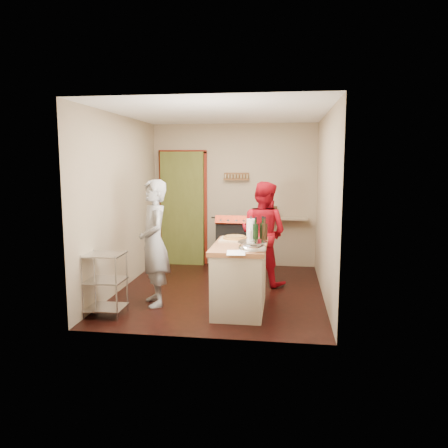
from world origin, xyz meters
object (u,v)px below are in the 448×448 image
(stove, at_px, (234,244))
(person_stripe, at_px, (154,243))
(wire_shelving, at_px, (105,281))
(island, at_px, (240,275))
(person_red, at_px, (263,233))

(stove, height_order, person_stripe, person_stripe)
(wire_shelving, xyz_separation_m, person_stripe, (0.50, 0.49, 0.40))
(island, bearing_deg, wire_shelving, -165.12)
(wire_shelving, xyz_separation_m, person_red, (1.89, 1.72, 0.37))
(wire_shelving, bearing_deg, person_stripe, 44.97)
(wire_shelving, distance_m, person_red, 2.58)
(stove, relative_size, person_stripe, 0.60)
(island, distance_m, person_stripe, 1.22)
(island, bearing_deg, person_stripe, 177.29)
(island, xyz_separation_m, person_red, (0.23, 1.28, 0.35))
(island, bearing_deg, stove, 98.53)
(island, height_order, person_red, person_red)
(stove, xyz_separation_m, wire_shelving, (-1.33, -2.62, -0.01))
(stove, distance_m, wire_shelving, 2.94)
(stove, distance_m, person_red, 1.12)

